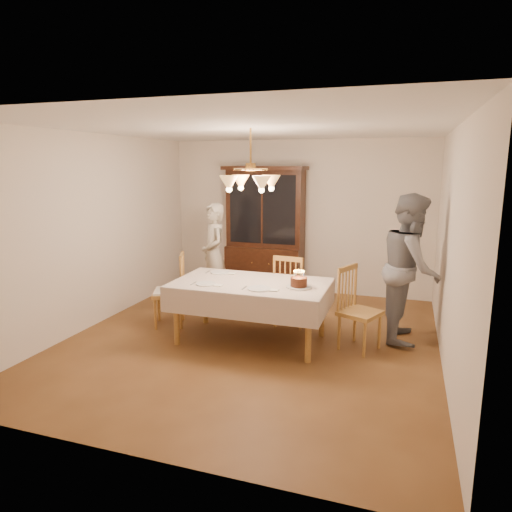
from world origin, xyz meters
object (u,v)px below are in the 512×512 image
(dining_table, at_px, (251,288))
(chair_far_side, at_px, (292,294))
(china_hutch, at_px, (265,232))
(elderly_woman, at_px, (214,254))
(birthday_cake, at_px, (299,283))

(dining_table, distance_m, chair_far_side, 0.82)
(dining_table, relative_size, china_hutch, 0.88)
(dining_table, xyz_separation_m, chair_far_side, (0.35, 0.70, -0.24))
(elderly_woman, distance_m, birthday_cake, 2.16)
(dining_table, relative_size, elderly_woman, 1.19)
(chair_far_side, bearing_deg, elderly_woman, 157.12)
(china_hutch, height_order, chair_far_side, china_hutch)
(birthday_cake, bearing_deg, chair_far_side, 109.69)
(chair_far_side, height_order, elderly_woman, elderly_woman)
(dining_table, relative_size, birthday_cake, 6.33)
(china_hutch, relative_size, birthday_cake, 7.20)
(chair_far_side, distance_m, elderly_woman, 1.57)
(dining_table, distance_m, birthday_cake, 0.63)
(dining_table, xyz_separation_m, birthday_cake, (0.62, -0.05, 0.13))
(elderly_woman, height_order, birthday_cake, elderly_woman)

